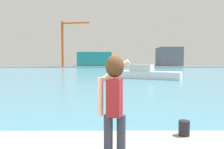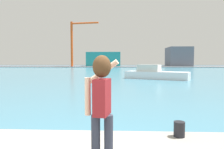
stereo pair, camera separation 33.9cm
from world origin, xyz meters
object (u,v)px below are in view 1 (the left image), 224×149
at_px(harbor_bollard, 184,128).
at_px(port_crane, 66,39).
at_px(warehouse_right, 169,57).
at_px(boat_moored, 148,74).
at_px(person_photographer, 114,99).
at_px(warehouse_left, 95,59).

relative_size(harbor_bollard, port_crane, 0.02).
bearing_deg(port_crane, warehouse_right, 11.63).
distance_m(warehouse_right, port_crane, 48.65).
bearing_deg(port_crane, boat_moored, -68.25).
bearing_deg(warehouse_right, boat_moored, -108.02).
relative_size(person_photographer, warehouse_right, 0.15).
height_order(harbor_bollard, boat_moored, boat_moored).
bearing_deg(warehouse_right, port_crane, -168.37).
distance_m(harbor_bollard, warehouse_right, 95.82).
bearing_deg(person_photographer, warehouse_left, 17.16).
distance_m(warehouse_left, warehouse_right, 35.32).
bearing_deg(person_photographer, harbor_bollard, -37.27).
distance_m(harbor_bollard, warehouse_left, 91.62).
relative_size(warehouse_left, warehouse_right, 1.35).
bearing_deg(port_crane, harbor_bollard, -75.66).
relative_size(warehouse_right, port_crane, 0.61).
distance_m(boat_moored, warehouse_right, 74.14).
xyz_separation_m(person_photographer, port_crane, (-19.48, 83.77, 10.48)).
bearing_deg(person_photographer, port_crane, 25.52).
relative_size(person_photographer, warehouse_left, 0.11).
xyz_separation_m(person_photographer, warehouse_left, (-7.65, 92.45, 2.04)).
distance_m(person_photographer, warehouse_right, 97.52).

